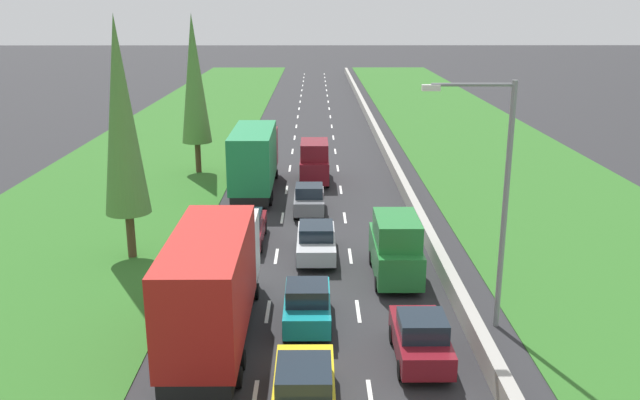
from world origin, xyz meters
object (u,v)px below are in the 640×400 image
at_px(yellow_sedan_centre_lane, 304,390).
at_px(green_box_truck_left_lane, 255,159).
at_px(grey_hatchback_centre_lane, 309,199).
at_px(street_light_mast, 497,189).
at_px(silver_sedan_centre_lane, 316,241).
at_px(poplar_tree_third, 194,80).
at_px(red_box_truck_left_lane, 214,282).
at_px(maroon_sedan_left_lane, 246,228).
at_px(poplar_tree_second, 121,117).
at_px(teal_hatchback_centre_lane, 307,304).
at_px(maroon_hatchback_right_lane, 421,338).
at_px(maroon_van_centre_lane, 314,162).
at_px(green_van_right_lane, 396,247).

height_order(yellow_sedan_centre_lane, green_box_truck_left_lane, green_box_truck_left_lane).
relative_size(grey_hatchback_centre_lane, street_light_mast, 0.43).
bearing_deg(silver_sedan_centre_lane, poplar_tree_third, 116.20).
xyz_separation_m(red_box_truck_left_lane, poplar_tree_third, (-4.77, 25.10, 4.37)).
xyz_separation_m(maroon_sedan_left_lane, poplar_tree_third, (-4.85, 14.96, 5.74)).
height_order(green_box_truck_left_lane, poplar_tree_second, poplar_tree_second).
distance_m(poplar_tree_third, street_light_mast, 28.21).
height_order(teal_hatchback_centre_lane, poplar_tree_second, poplar_tree_second).
relative_size(yellow_sedan_centre_lane, poplar_tree_second, 0.40).
xyz_separation_m(poplar_tree_third, street_light_mast, (14.62, -24.09, -1.32)).
xyz_separation_m(red_box_truck_left_lane, street_light_mast, (9.85, 1.02, 3.05)).
distance_m(maroon_hatchback_right_lane, green_box_truck_left_lane, 22.55).
distance_m(maroon_van_centre_lane, poplar_tree_second, 17.27).
bearing_deg(street_light_mast, yellow_sedan_centre_lane, -139.80).
height_order(yellow_sedan_centre_lane, teal_hatchback_centre_lane, teal_hatchback_centre_lane).
relative_size(green_box_truck_left_lane, silver_sedan_centre_lane, 2.09).
xyz_separation_m(grey_hatchback_centre_lane, poplar_tree_third, (-7.95, 9.94, 5.72)).
bearing_deg(silver_sedan_centre_lane, yellow_sedan_centre_lane, -91.67).
height_order(green_box_truck_left_lane, silver_sedan_centre_lane, green_box_truck_left_lane).
xyz_separation_m(maroon_hatchback_right_lane, green_box_truck_left_lane, (-7.26, 21.30, 1.35)).
xyz_separation_m(silver_sedan_centre_lane, maroon_van_centre_lane, (-0.08, 14.12, 0.59)).
height_order(maroon_hatchback_right_lane, maroon_van_centre_lane, maroon_van_centre_lane).
relative_size(red_box_truck_left_lane, street_light_mast, 1.04).
bearing_deg(grey_hatchback_centre_lane, yellow_sedan_centre_lane, -89.97).
bearing_deg(maroon_van_centre_lane, maroon_sedan_left_lane, -105.63).
bearing_deg(street_light_mast, maroon_sedan_left_lane, 136.96).
distance_m(teal_hatchback_centre_lane, street_light_mast, 7.95).
bearing_deg(green_box_truck_left_lane, street_light_mast, -61.65).
bearing_deg(grey_hatchback_centre_lane, maroon_sedan_left_lane, -121.69).
bearing_deg(poplar_tree_second, teal_hatchback_centre_lane, -40.52).
xyz_separation_m(yellow_sedan_centre_lane, grey_hatchback_centre_lane, (-0.01, 19.77, 0.02)).
height_order(yellow_sedan_centre_lane, poplar_tree_third, poplar_tree_third).
relative_size(green_van_right_lane, street_light_mast, 0.54).
xyz_separation_m(yellow_sedan_centre_lane, poplar_tree_third, (-7.96, 29.71, 5.74)).
height_order(maroon_hatchback_right_lane, green_box_truck_left_lane, green_box_truck_left_lane).
relative_size(teal_hatchback_centre_lane, street_light_mast, 0.43).
distance_m(maroon_hatchback_right_lane, maroon_van_centre_lane, 24.08).
bearing_deg(maroon_hatchback_right_lane, teal_hatchback_centre_lane, 144.87).
bearing_deg(green_box_truck_left_lane, teal_hatchback_centre_lane, -79.39).
distance_m(silver_sedan_centre_lane, poplar_tree_second, 10.43).
height_order(silver_sedan_centre_lane, street_light_mast, street_light_mast).
relative_size(yellow_sedan_centre_lane, green_van_right_lane, 0.92).
bearing_deg(maroon_van_centre_lane, red_box_truck_left_lane, -98.86).
xyz_separation_m(red_box_truck_left_lane, teal_hatchback_centre_lane, (3.22, 1.12, -1.35)).
bearing_deg(street_light_mast, maroon_hatchback_right_lane, -138.28).
bearing_deg(red_box_truck_left_lane, poplar_tree_third, 100.77).
bearing_deg(street_light_mast, red_box_truck_left_lane, -174.10).
bearing_deg(maroon_sedan_left_lane, poplar_tree_third, 107.96).
bearing_deg(silver_sedan_centre_lane, red_box_truck_left_lane, -113.55).
relative_size(green_van_right_lane, maroon_van_centre_lane, 1.00).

